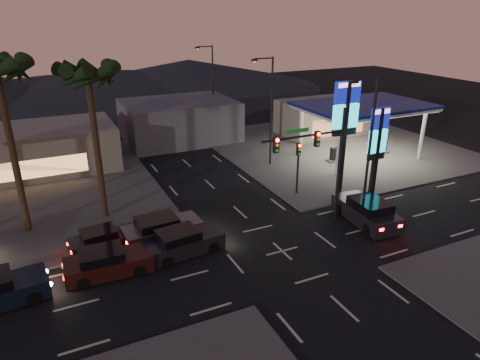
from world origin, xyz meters
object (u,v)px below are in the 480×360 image
pylon_sign_short (378,138)px  pylon_sign_tall (345,116)px  car_lane_b_mid (103,240)px  gas_station (364,108)px  car_lane_a_mid (107,263)px  car_lane_a_front (182,242)px  car_lane_b_front (161,230)px  suv_station (367,211)px  traffic_signal_mast (320,153)px

pylon_sign_short → pylon_sign_tall: bearing=158.2°
car_lane_b_mid → gas_station: bearing=15.1°
car_lane_a_mid → gas_station: bearing=20.7°
pylon_sign_short → car_lane_a_front: 17.15m
pylon_sign_short → car_lane_b_front: bearing=180.0°
pylon_sign_tall → car_lane_b_front: (-14.79, -0.99, -5.63)m
car_lane_a_mid → car_lane_b_front: bearing=32.2°
car_lane_a_front → car_lane_a_mid: (-4.49, -0.31, -0.01)m
suv_station → car_lane_b_front: bearing=164.7°
gas_station → traffic_signal_mast: (-12.24, -10.01, 0.15)m
traffic_signal_mast → car_lane_b_front: 11.27m
pylon_sign_short → car_lane_a_mid: (-21.06, -2.37, -3.93)m
pylon_sign_short → suv_station: pylon_sign_short is taller
car_lane_a_mid → pylon_sign_short: bearing=6.4°
pylon_sign_tall → pylon_sign_short: pylon_sign_tall is taller
car_lane_a_front → suv_station: 12.90m
traffic_signal_mast → pylon_sign_tall: bearing=36.5°
gas_station → pylon_sign_tall: 10.01m
pylon_sign_short → car_lane_a_mid: pylon_sign_short is taller
gas_station → car_lane_b_front: gas_station is taller
car_lane_a_front → car_lane_b_front: size_ratio=0.97×
traffic_signal_mast → car_lane_a_mid: traffic_signal_mast is taller
pylon_sign_tall → pylon_sign_short: 3.20m
suv_station → car_lane_a_front: bearing=172.7°
gas_station → pylon_sign_tall: (-7.50, -6.50, 1.31)m
car_lane_a_front → gas_station: bearing=23.9°
car_lane_a_front → car_lane_a_mid: size_ratio=1.03×
car_lane_a_front → suv_station: size_ratio=0.91×
car_lane_b_front → car_lane_b_mid: car_lane_b_front is taller
gas_station → car_lane_a_mid: (-26.06, -9.87, -4.35)m
suv_station → car_lane_b_mid: bearing=166.1°
pylon_sign_tall → car_lane_a_front: (-14.07, -3.06, -5.66)m
pylon_sign_tall → car_lane_a_mid: (-18.56, -3.37, -5.67)m
pylon_sign_short → suv_station: bearing=-135.6°
pylon_sign_tall → car_lane_b_mid: bearing=-178.5°
pylon_sign_tall → traffic_signal_mast: 6.02m
car_lane_a_front → car_lane_b_mid: car_lane_a_front is taller
pylon_sign_tall → car_lane_b_mid: pylon_sign_tall is taller
car_lane_b_front → car_lane_b_mid: 3.58m
car_lane_b_mid → suv_station: bearing=-13.9°
gas_station → pylon_sign_tall: size_ratio=1.36×
car_lane_a_mid → suv_station: 17.34m
pylon_sign_tall → car_lane_a_mid: bearing=-169.7°
pylon_sign_short → traffic_signal_mast: traffic_signal_mast is taller
pylon_sign_tall → car_lane_b_mid: 19.21m
traffic_signal_mast → pylon_sign_short: bearing=19.1°
pylon_sign_short → suv_station: 6.52m
car_lane_b_front → suv_station: bearing=-15.3°
pylon_sign_tall → suv_station: 7.39m
suv_station → car_lane_a_mid: bearing=175.6°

